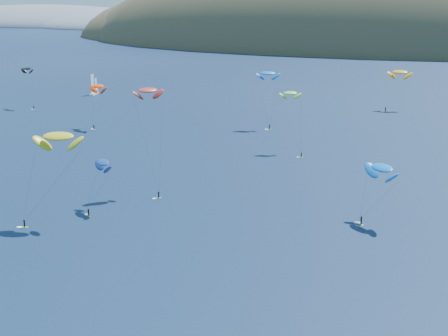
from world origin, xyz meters
TOP-DOWN VIEW (x-y plane):
  - island at (39.40, 562.36)m, footprint 730.00×300.00m
  - headland at (-445.26, 750.08)m, footprint 460.00×250.00m
  - sailboat at (-100.02, 214.74)m, footprint 9.33×8.06m
  - kitesurfer_1 at (-61.64, 148.97)m, footprint 9.86×9.36m
  - kitesurfer_2 at (-23.14, 58.70)m, footprint 12.26×11.06m
  - kitesurfer_3 at (13.09, 136.78)m, footprint 10.01×11.69m
  - kitesurfer_4 at (-1.70, 168.68)m, footprint 9.15×8.58m
  - kitesurfer_5 at (45.36, 79.48)m, footprint 9.87×9.82m
  - kitesurfer_9 at (-13.38, 85.72)m, footprint 9.70×11.43m
  - kitesurfer_10 at (-18.00, 68.88)m, footprint 7.79×11.07m
  - kitesurfer_11 at (44.30, 219.80)m, footprint 10.33×10.88m
  - kitesurfer_12 at (-110.73, 176.71)m, footprint 9.58×8.17m

SIDE VIEW (x-z plane):
  - island at x=39.40m, z-range -115.74..94.26m
  - headland at x=-445.26m, z-range -33.36..26.64m
  - sailboat at x=-100.02m, z-range -4.82..6.71m
  - kitesurfer_10 at x=-18.00m, z-range 4.52..17.74m
  - kitesurfer_5 at x=45.36m, z-range 4.83..19.83m
  - kitesurfer_1 at x=-61.64m, z-range 6.46..24.44m
  - kitesurfer_11 at x=44.30m, z-range 6.59..25.33m
  - kitesurfer_12 at x=-110.73m, z-range 7.40..26.21m
  - kitesurfer_3 at x=13.09m, z-range 8.29..28.66m
  - kitesurfer_2 at x=-23.14m, z-range 8.24..30.67m
  - kitesurfer_4 at x=-1.70m, z-range 8.88..31.41m
  - kitesurfer_9 at x=-13.38m, z-range 11.86..39.99m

